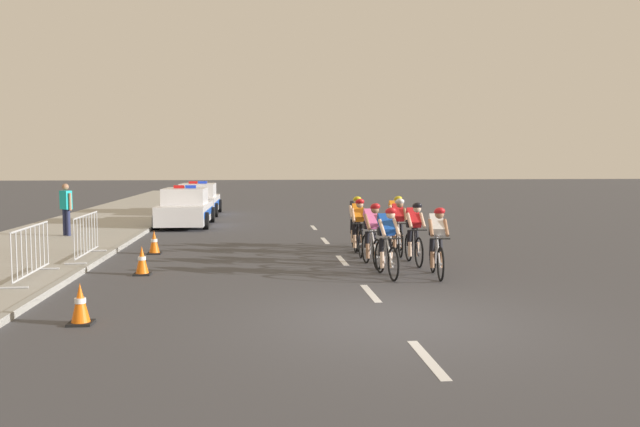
{
  "coord_description": "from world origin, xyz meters",
  "views": [
    {
      "loc": [
        -2.11,
        -9.51,
        2.47
      ],
      "look_at": [
        -0.45,
        7.14,
        1.1
      ],
      "focal_mm": 35.13,
      "sensor_mm": 36.0,
      "label": 1
    }
  ],
  "objects_px": {
    "cyclist_fifth": "(358,226)",
    "police_car_second": "(198,200)",
    "traffic_cone_far": "(142,261)",
    "traffic_cone_near": "(80,304)",
    "cyclist_sixth": "(398,226)",
    "traffic_cone_mid": "(154,243)",
    "cyclist_second": "(437,241)",
    "cyclist_fourth": "(414,232)",
    "cyclist_eighth": "(395,221)",
    "crowd_barrier_middle": "(86,236)",
    "cyclist_seventh": "(356,222)",
    "crowd_barrier_front": "(31,253)",
    "cyclist_lead": "(387,241)",
    "police_car_nearest": "(186,209)",
    "spectator_closest": "(66,206)",
    "cyclist_third": "(372,234)"
  },
  "relations": [
    {
      "from": "cyclist_fifth",
      "to": "police_car_second",
      "type": "height_order",
      "value": "police_car_second"
    },
    {
      "from": "cyclist_fifth",
      "to": "traffic_cone_far",
      "type": "distance_m",
      "value": 5.74
    },
    {
      "from": "police_car_second",
      "to": "traffic_cone_near",
      "type": "height_order",
      "value": "police_car_second"
    },
    {
      "from": "cyclist_sixth",
      "to": "traffic_cone_mid",
      "type": "relative_size",
      "value": 2.69
    },
    {
      "from": "cyclist_second",
      "to": "cyclist_fourth",
      "type": "bearing_deg",
      "value": 92.54
    },
    {
      "from": "cyclist_eighth",
      "to": "crowd_barrier_middle",
      "type": "relative_size",
      "value": 0.74
    },
    {
      "from": "cyclist_seventh",
      "to": "crowd_barrier_front",
      "type": "bearing_deg",
      "value": -149.16
    },
    {
      "from": "police_car_second",
      "to": "crowd_barrier_front",
      "type": "relative_size",
      "value": 1.9
    },
    {
      "from": "cyclist_lead",
      "to": "cyclist_fourth",
      "type": "height_order",
      "value": "same"
    },
    {
      "from": "crowd_barrier_middle",
      "to": "cyclist_fifth",
      "type": "bearing_deg",
      "value": 3.83
    },
    {
      "from": "cyclist_seventh",
      "to": "traffic_cone_mid",
      "type": "relative_size",
      "value": 2.69
    },
    {
      "from": "cyclist_second",
      "to": "police_car_nearest",
      "type": "xyz_separation_m",
      "value": [
        -6.62,
        11.63,
        -0.11
      ]
    },
    {
      "from": "police_car_nearest",
      "to": "traffic_cone_near",
      "type": "relative_size",
      "value": 6.91
    },
    {
      "from": "crowd_barrier_front",
      "to": "police_car_nearest",
      "type": "bearing_deg",
      "value": 81.22
    },
    {
      "from": "cyclist_seventh",
      "to": "traffic_cone_near",
      "type": "distance_m",
      "value": 9.51
    },
    {
      "from": "police_car_second",
      "to": "traffic_cone_mid",
      "type": "distance_m",
      "value": 12.83
    },
    {
      "from": "traffic_cone_near",
      "to": "police_car_second",
      "type": "bearing_deg",
      "value": 90.25
    },
    {
      "from": "spectator_closest",
      "to": "crowd_barrier_front",
      "type": "bearing_deg",
      "value": -78.58
    },
    {
      "from": "cyclist_fourth",
      "to": "spectator_closest",
      "type": "relative_size",
      "value": 1.03
    },
    {
      "from": "crowd_barrier_middle",
      "to": "police_car_second",
      "type": "bearing_deg",
      "value": 84.2
    },
    {
      "from": "crowd_barrier_front",
      "to": "crowd_barrier_middle",
      "type": "distance_m",
      "value": 2.81
    },
    {
      "from": "cyclist_fifth",
      "to": "cyclist_fourth",
      "type": "bearing_deg",
      "value": -55.87
    },
    {
      "from": "cyclist_fourth",
      "to": "spectator_closest",
      "type": "bearing_deg",
      "value": 148.62
    },
    {
      "from": "cyclist_eighth",
      "to": "police_car_second",
      "type": "relative_size",
      "value": 0.39
    },
    {
      "from": "traffic_cone_mid",
      "to": "spectator_closest",
      "type": "bearing_deg",
      "value": 132.79
    },
    {
      "from": "traffic_cone_near",
      "to": "spectator_closest",
      "type": "bearing_deg",
      "value": 107.23
    },
    {
      "from": "cyclist_sixth",
      "to": "police_car_nearest",
      "type": "relative_size",
      "value": 0.39
    },
    {
      "from": "cyclist_fifth",
      "to": "police_car_second",
      "type": "relative_size",
      "value": 0.39
    },
    {
      "from": "crowd_barrier_middle",
      "to": "traffic_cone_near",
      "type": "height_order",
      "value": "crowd_barrier_middle"
    },
    {
      "from": "traffic_cone_far",
      "to": "police_car_second",
      "type": "bearing_deg",
      "value": 90.9
    },
    {
      "from": "traffic_cone_far",
      "to": "spectator_closest",
      "type": "height_order",
      "value": "spectator_closest"
    },
    {
      "from": "cyclist_lead",
      "to": "traffic_cone_mid",
      "type": "bearing_deg",
      "value": 144.19
    },
    {
      "from": "cyclist_lead",
      "to": "cyclist_eighth",
      "type": "distance_m",
      "value": 4.55
    },
    {
      "from": "cyclist_fifth",
      "to": "police_car_second",
      "type": "bearing_deg",
      "value": 111.78
    },
    {
      "from": "cyclist_second",
      "to": "crowd_barrier_front",
      "type": "height_order",
      "value": "cyclist_second"
    },
    {
      "from": "cyclist_second",
      "to": "cyclist_third",
      "type": "xyz_separation_m",
      "value": [
        -1.15,
        1.48,
        0.0
      ]
    },
    {
      "from": "cyclist_seventh",
      "to": "cyclist_eighth",
      "type": "bearing_deg",
      "value": 2.9
    },
    {
      "from": "cyclist_eighth",
      "to": "traffic_cone_mid",
      "type": "height_order",
      "value": "cyclist_eighth"
    },
    {
      "from": "cyclist_lead",
      "to": "cyclist_eighth",
      "type": "bearing_deg",
      "value": 75.07
    },
    {
      "from": "crowd_barrier_middle",
      "to": "cyclist_fourth",
      "type": "bearing_deg",
      "value": -8.29
    },
    {
      "from": "cyclist_fifth",
      "to": "crowd_barrier_middle",
      "type": "height_order",
      "value": "cyclist_fifth"
    },
    {
      "from": "cyclist_sixth",
      "to": "cyclist_fifth",
      "type": "bearing_deg",
      "value": 177.85
    },
    {
      "from": "traffic_cone_near",
      "to": "spectator_closest",
      "type": "height_order",
      "value": "spectator_closest"
    },
    {
      "from": "traffic_cone_near",
      "to": "police_car_nearest",
      "type": "bearing_deg",
      "value": 90.33
    },
    {
      "from": "cyclist_lead",
      "to": "cyclist_sixth",
      "type": "relative_size",
      "value": 1.0
    },
    {
      "from": "cyclist_second",
      "to": "cyclist_third",
      "type": "height_order",
      "value": "same"
    },
    {
      "from": "cyclist_seventh",
      "to": "crowd_barrier_middle",
      "type": "relative_size",
      "value": 0.74
    },
    {
      "from": "crowd_barrier_front",
      "to": "traffic_cone_mid",
      "type": "height_order",
      "value": "crowd_barrier_front"
    },
    {
      "from": "cyclist_second",
      "to": "traffic_cone_far",
      "type": "height_order",
      "value": "cyclist_second"
    },
    {
      "from": "cyclist_lead",
      "to": "police_car_nearest",
      "type": "xyz_separation_m",
      "value": [
        -5.55,
        11.52,
        -0.11
      ]
    }
  ]
}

